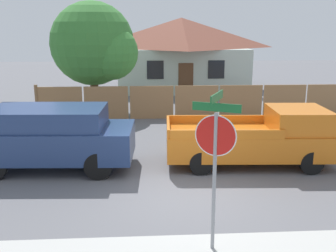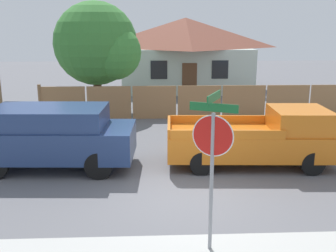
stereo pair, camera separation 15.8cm
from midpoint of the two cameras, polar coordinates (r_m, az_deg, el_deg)
ground_plane at (r=10.08m, az=3.03°, el=-9.87°), size 80.00×80.00×0.00m
wooden_fence at (r=18.13m, az=4.81°, el=3.49°), size 14.55×0.12×1.61m
house at (r=26.90m, az=2.68°, el=10.62°), size 8.85×6.64×4.71m
oak_tree at (r=19.38m, az=-9.68°, el=11.44°), size 4.18×3.98×5.33m
red_suv at (r=12.04m, az=-15.95°, el=-1.28°), size 4.77×2.27×1.85m
orange_pickup at (r=12.23m, az=13.59°, el=-1.75°), size 5.19×2.22×1.75m
stop_sign at (r=7.07m, az=7.12°, el=-3.08°), size 0.81×0.73×3.00m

